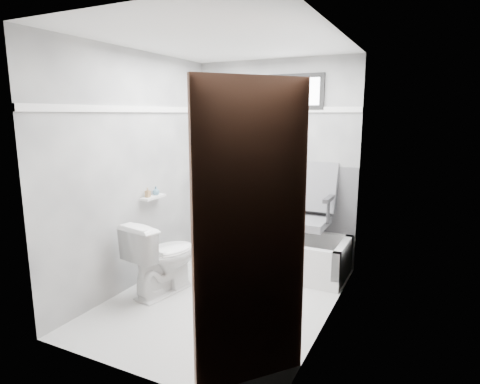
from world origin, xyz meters
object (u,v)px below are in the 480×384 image
Objects in this scene: toilet at (163,257)px; door at (270,259)px; soap_bottle_b at (156,191)px; bathtub at (280,252)px; office_chair at (302,214)px; soap_bottle_a at (148,192)px.

toilet is 0.38× the size of door.
door is 20.67× the size of soap_bottle_b.
bathtub is at bearing 31.73° from soap_bottle_b.
bathtub is 1.98× the size of toilet.
soap_bottle_b is at bearing -148.27° from bathtub.
toilet is at bearing -47.17° from soap_bottle_b.
soap_bottle_b is at bearing -36.29° from toilet.
door is at bearing -71.25° from bathtub.
bathtub is at bearing -117.62° from toilet.
door reaches higher than office_chair.
toilet is (-1.09, -1.09, -0.31)m from office_chair.
door reaches higher than bathtub.
door is 2.35m from soap_bottle_a.
office_chair reaches higher than bathtub.
door is 2.43m from soap_bottle_b.
soap_bottle_b is at bearing -152.45° from office_chair.
toilet is 7.83× the size of soap_bottle_b.
toilet reaches higher than bathtub.
door is (1.60, -1.14, 0.63)m from toilet.
office_chair is 1.62m from soap_bottle_b.
soap_bottle_a is at bearing -148.20° from office_chair.
bathtub is at bearing -174.48° from office_chair.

